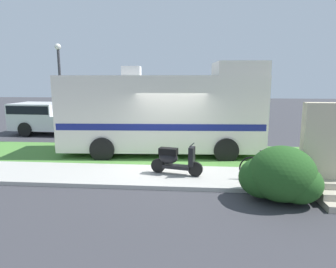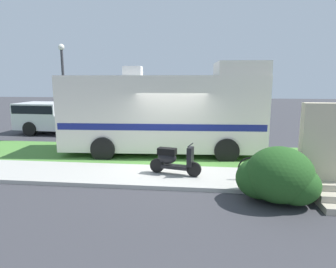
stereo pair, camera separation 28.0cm
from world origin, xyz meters
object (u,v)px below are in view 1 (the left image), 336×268
motorhome_rv (164,112)px  scooter (174,160)px  bicycle (270,167)px  street_lamp_post (60,84)px  pickup_truck_near (55,117)px  bottle_green (315,176)px

motorhome_rv → scooter: (0.59, -2.90, -1.14)m
bicycle → street_lamp_post: 9.98m
pickup_truck_near → motorhome_rv: bearing=-32.1°
bicycle → bottle_green: bicycle is taller
motorhome_rv → bottle_green: bearing=-33.8°
scooter → bottle_green: scooter is taller
motorhome_rv → bicycle: size_ratio=4.49×
scooter → bottle_green: (4.05, -0.20, -0.34)m
motorhome_rv → pickup_truck_near: motorhome_rv is taller
motorhome_rv → scooter: size_ratio=4.90×
motorhome_rv → pickup_truck_near: 7.65m
bicycle → bottle_green: bearing=1.9°
motorhome_rv → bottle_green: 5.77m
bicycle → street_lamp_post: size_ratio=0.38×
bicycle → bottle_green: 1.32m
pickup_truck_near → bottle_green: size_ratio=20.48×
scooter → street_lamp_post: size_ratio=0.35×
street_lamp_post → pickup_truck_near: bearing=122.8°
bottle_green → street_lamp_post: bearing=153.0°
scooter → street_lamp_post: 7.65m
pickup_truck_near → street_lamp_post: street_lamp_post is taller
bicycle → pickup_truck_near: (-9.79, 7.19, 0.43)m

